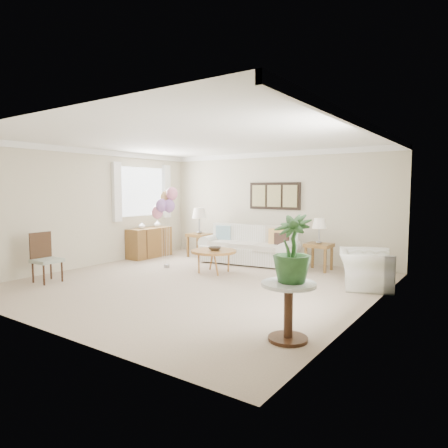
% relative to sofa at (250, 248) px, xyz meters
% --- Properties ---
extents(ground_plane, '(6.00, 6.00, 0.00)m').
position_rel_sofa_xyz_m(ground_plane, '(0.26, -2.24, -0.34)').
color(ground_plane, '#B9A38E').
extents(room_shell, '(6.04, 6.04, 2.60)m').
position_rel_sofa_xyz_m(room_shell, '(0.15, -2.15, 1.28)').
color(room_shell, beige).
rests_on(room_shell, ground).
extents(wall_art_triptych, '(1.35, 0.06, 0.65)m').
position_rel_sofa_xyz_m(wall_art_triptych, '(0.26, 0.72, 1.21)').
color(wall_art_triptych, black).
rests_on(wall_art_triptych, ground).
extents(sofa, '(2.48, 1.17, 0.87)m').
position_rel_sofa_xyz_m(sofa, '(0.00, 0.00, 0.00)').
color(sofa, silver).
rests_on(sofa, ground).
extents(end_table_left, '(0.54, 0.49, 0.59)m').
position_rel_sofa_xyz_m(end_table_left, '(-1.51, 0.04, 0.15)').
color(end_table_left, brown).
rests_on(end_table_left, ground).
extents(end_table_right, '(0.53, 0.48, 0.58)m').
position_rel_sofa_xyz_m(end_table_right, '(1.64, 0.10, 0.14)').
color(end_table_right, brown).
rests_on(end_table_right, ground).
extents(lamp_left, '(0.37, 0.37, 0.65)m').
position_rel_sofa_xyz_m(lamp_left, '(-1.51, 0.04, 0.74)').
color(lamp_left, gray).
rests_on(lamp_left, end_table_left).
extents(lamp_right, '(0.30, 0.30, 0.53)m').
position_rel_sofa_xyz_m(lamp_right, '(1.64, 0.10, 0.64)').
color(lamp_right, gray).
rests_on(lamp_right, end_table_right).
extents(coffee_table, '(0.93, 0.93, 0.47)m').
position_rel_sofa_xyz_m(coffee_table, '(-0.04, -1.35, 0.09)').
color(coffee_table, '#A06A29').
rests_on(coffee_table, ground).
extents(decor_bowl, '(0.36, 0.36, 0.07)m').
position_rel_sofa_xyz_m(decor_bowl, '(-0.01, -1.36, 0.16)').
color(decor_bowl, '#30281E').
rests_on(decor_bowl, coffee_table).
extents(armchair, '(1.14, 1.22, 0.65)m').
position_rel_sofa_xyz_m(armchair, '(2.85, -0.83, -0.02)').
color(armchair, silver).
rests_on(armchair, ground).
extents(side_table, '(0.62, 0.62, 0.67)m').
position_rel_sofa_xyz_m(side_table, '(2.83, -3.85, 0.16)').
color(side_table, silver).
rests_on(side_table, ground).
extents(potted_plant, '(0.47, 0.47, 0.76)m').
position_rel_sofa_xyz_m(potted_plant, '(2.85, -3.82, 0.71)').
color(potted_plant, '#234621').
rests_on(potted_plant, side_table).
extents(accent_chair, '(0.46, 0.46, 0.92)m').
position_rel_sofa_xyz_m(accent_chair, '(-2.14, -3.77, 0.13)').
color(accent_chair, gray).
rests_on(accent_chair, ground).
extents(credenza, '(0.46, 1.20, 0.74)m').
position_rel_sofa_xyz_m(credenza, '(-2.50, -0.74, 0.03)').
color(credenza, brown).
rests_on(credenza, ground).
extents(vase_white, '(0.20, 0.20, 0.17)m').
position_rel_sofa_xyz_m(vase_white, '(-2.48, -1.01, 0.48)').
color(vase_white, silver).
rests_on(vase_white, credenza).
extents(vase_sage, '(0.22, 0.22, 0.18)m').
position_rel_sofa_xyz_m(vase_sage, '(-2.48, -0.46, 0.48)').
color(vase_sage, silver).
rests_on(vase_sage, credenza).
extents(balloon_cluster, '(0.53, 0.47, 1.76)m').
position_rel_sofa_xyz_m(balloon_cluster, '(-1.20, -1.54, 1.06)').
color(balloon_cluster, gray).
rests_on(balloon_cluster, ground).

